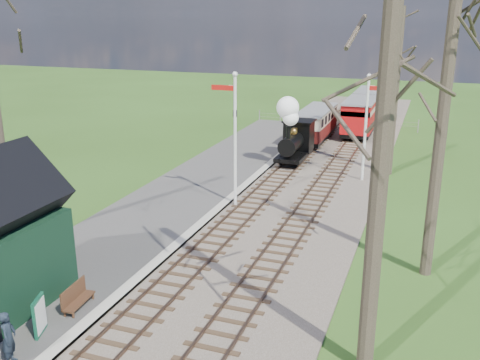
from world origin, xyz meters
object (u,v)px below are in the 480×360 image
object	(u,v)px
red_carriage_b	(369,105)
bench	(76,297)
sign_board	(39,316)
locomotive	(294,134)
person	(9,338)
coach	(316,123)
semaphore_near	(234,131)
semaphore_far	(367,120)
red_carriage_a	(360,117)

from	to	relation	value
red_carriage_b	bench	distance (m)	32.99
sign_board	locomotive	bearing A→B (deg)	84.20
person	coach	bearing A→B (deg)	-27.97
semaphore_near	coach	world-z (taller)	semaphore_near
sign_board	semaphore_far	bearing A→B (deg)	70.17
red_carriage_b	bench	size ratio (longest dim) A/B	3.96
semaphore_far	coach	world-z (taller)	semaphore_far
semaphore_near	locomotive	xyz separation A→B (m)	(0.76, 8.07, -1.74)
red_carriage_b	person	world-z (taller)	red_carriage_b
sign_board	person	xyz separation A→B (m)	(0.20, -1.33, 0.18)
locomotive	red_carriage_b	xyz separation A→B (m)	(2.61, 14.32, -0.37)
semaphore_far	sign_board	size ratio (longest dim) A/B	5.29
red_carriage_b	bench	bearing A→B (deg)	-97.93
semaphore_near	sign_board	world-z (taller)	semaphore_near
coach	sign_board	size ratio (longest dim) A/B	5.98
semaphore_far	coach	distance (m)	9.44
semaphore_near	red_carriage_b	size ratio (longest dim) A/B	1.20
sign_board	person	world-z (taller)	person
semaphore_near	sign_board	xyz separation A→B (m)	(-1.25, -11.74, -2.88)
semaphore_near	locomotive	distance (m)	8.29
red_carriage_b	person	xyz separation A→B (m)	(-4.43, -35.46, -0.60)
semaphore_near	sign_board	bearing A→B (deg)	-96.10
locomotive	coach	xyz separation A→B (m)	(0.01, 6.06, -0.50)
semaphore_near	coach	bearing A→B (deg)	86.88
locomotive	sign_board	xyz separation A→B (m)	(-2.01, -19.81, -1.14)
locomotive	bench	bearing A→B (deg)	-96.04
locomotive	person	distance (m)	21.25
sign_board	person	distance (m)	1.36
semaphore_near	sign_board	distance (m)	12.16
coach	semaphore_far	bearing A→B (deg)	-61.72
semaphore_far	person	distance (m)	20.21
sign_board	person	bearing A→B (deg)	-81.63
semaphore_near	coach	size ratio (longest dim) A/B	0.96
semaphore_far	locomotive	distance (m)	5.07
red_carriage_b	person	bearing A→B (deg)	-97.12
semaphore_near	locomotive	bearing A→B (deg)	84.64
locomotive	sign_board	size ratio (longest dim) A/B	3.74
sign_board	bench	xyz separation A→B (m)	(0.07, 1.48, -0.20)
red_carriage_a	sign_board	xyz separation A→B (m)	(-4.62, -28.63, -0.78)
coach	red_carriage_b	bearing A→B (deg)	72.53
bench	person	size ratio (longest dim) A/B	0.91
person	semaphore_near	bearing A→B (deg)	-28.76
red_carriage_b	sign_board	xyz separation A→B (m)	(-4.62, -34.13, -0.78)
semaphore_near	red_carriage_b	bearing A→B (deg)	81.44
locomotive	red_carriage_a	world-z (taller)	locomotive
coach	person	xyz separation A→B (m)	(-1.83, -27.20, -0.47)
semaphore_near	red_carriage_a	world-z (taller)	semaphore_near
semaphore_near	bench	distance (m)	10.78
red_carriage_a	person	bearing A→B (deg)	-98.40
semaphore_far	bench	world-z (taller)	semaphore_far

